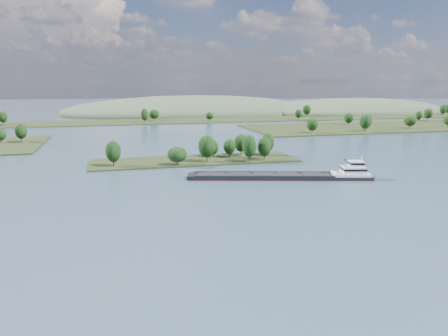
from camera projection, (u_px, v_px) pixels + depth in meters
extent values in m
plane|color=#334858|center=(227.00, 190.00, 156.10)|extent=(1800.00, 1800.00, 0.00)
cube|color=black|center=(195.00, 161.00, 213.03)|extent=(100.00, 30.00, 1.20)
cylinder|color=black|center=(249.00, 157.00, 208.09)|extent=(0.50, 0.50, 4.19)
ellipsoid|color=black|center=(249.00, 146.00, 207.06)|extent=(6.74, 6.74, 10.77)
cylinder|color=black|center=(209.00, 152.00, 225.50)|extent=(0.50, 0.50, 3.08)
ellipsoid|color=black|center=(209.00, 145.00, 224.74)|extent=(7.27, 7.27, 7.92)
cylinder|color=black|center=(207.00, 157.00, 207.29)|extent=(0.50, 0.50, 4.19)
ellipsoid|color=black|center=(207.00, 146.00, 206.26)|extent=(8.28, 8.28, 10.77)
cylinder|color=black|center=(213.00, 155.00, 219.73)|extent=(0.50, 0.50, 2.81)
ellipsoid|color=black|center=(213.00, 148.00, 219.04)|extent=(5.47, 5.47, 7.22)
cylinder|color=black|center=(177.00, 162.00, 199.06)|extent=(0.50, 0.50, 2.78)
ellipsoid|color=black|center=(177.00, 154.00, 198.37)|extent=(9.01, 9.01, 7.14)
cylinder|color=black|center=(114.00, 162.00, 196.33)|extent=(0.50, 0.50, 3.82)
ellipsoid|color=black|center=(113.00, 151.00, 195.39)|extent=(6.88, 6.88, 9.83)
cylinder|color=black|center=(229.00, 154.00, 219.82)|extent=(0.50, 0.50, 3.02)
ellipsoid|color=black|center=(229.00, 147.00, 219.08)|extent=(5.94, 5.94, 7.76)
cylinder|color=black|center=(268.00, 151.00, 226.61)|extent=(0.50, 0.50, 3.75)
ellipsoid|color=black|center=(268.00, 142.00, 225.68)|extent=(6.55, 6.55, 9.65)
cylinder|color=black|center=(264.00, 156.00, 211.84)|extent=(0.50, 0.50, 3.72)
ellipsoid|color=black|center=(264.00, 147.00, 210.93)|extent=(6.67, 6.67, 9.57)
cylinder|color=black|center=(241.00, 152.00, 226.71)|extent=(0.50, 0.50, 3.56)
ellipsoid|color=black|center=(241.00, 143.00, 225.84)|extent=(7.30, 7.30, 9.15)
cylinder|color=black|center=(22.00, 139.00, 275.01)|extent=(0.50, 0.50, 3.75)
ellipsoid|color=black|center=(21.00, 131.00, 274.08)|extent=(7.23, 7.23, 9.65)
cylinder|color=black|center=(1.00, 140.00, 272.88)|extent=(0.50, 0.50, 2.60)
ellipsoid|color=black|center=(1.00, 135.00, 272.23)|extent=(6.06, 6.06, 6.68)
cube|color=black|center=(426.00, 126.00, 384.09)|extent=(320.00, 90.00, 1.60)
cylinder|color=black|center=(312.00, 131.00, 322.21)|extent=(0.50, 0.50, 3.62)
ellipsoid|color=black|center=(312.00, 124.00, 321.31)|extent=(8.24, 8.24, 9.31)
cylinder|color=black|center=(428.00, 119.00, 425.57)|extent=(0.50, 0.50, 3.85)
ellipsoid|color=black|center=(428.00, 114.00, 424.62)|extent=(8.30, 8.30, 9.90)
cylinder|color=black|center=(448.00, 125.00, 366.43)|extent=(0.50, 0.50, 3.05)
ellipsoid|color=black|center=(448.00, 120.00, 365.68)|extent=(7.25, 7.25, 7.84)
cylinder|color=black|center=(410.00, 126.00, 356.24)|extent=(0.50, 0.50, 3.35)
ellipsoid|color=black|center=(410.00, 121.00, 355.41)|extent=(9.76, 9.76, 8.61)
cylinder|color=black|center=(365.00, 129.00, 330.93)|extent=(0.50, 0.50, 4.31)
ellipsoid|color=black|center=(365.00, 122.00, 329.87)|extent=(8.35, 8.35, 11.08)
cylinder|color=black|center=(368.00, 127.00, 346.88)|extent=(0.50, 0.50, 3.80)
ellipsoid|color=black|center=(368.00, 121.00, 345.94)|extent=(6.08, 6.08, 9.78)
cylinder|color=black|center=(348.00, 123.00, 382.28)|extent=(0.50, 0.50, 3.42)
ellipsoid|color=black|center=(349.00, 118.00, 381.44)|extent=(8.09, 8.09, 8.80)
cylinder|color=black|center=(419.00, 120.00, 416.27)|extent=(0.50, 0.50, 3.22)
ellipsoid|color=black|center=(419.00, 115.00, 415.47)|extent=(6.18, 6.18, 8.28)
cube|color=black|center=(152.00, 122.00, 421.79)|extent=(900.00, 60.00, 1.20)
cylinder|color=black|center=(448.00, 113.00, 505.73)|extent=(0.50, 0.50, 4.07)
cylinder|color=black|center=(298.00, 118.00, 438.87)|extent=(0.50, 0.50, 3.40)
ellipsoid|color=black|center=(298.00, 114.00, 438.03)|extent=(6.86, 6.86, 8.75)
cylinder|color=black|center=(154.00, 119.00, 427.60)|extent=(0.50, 0.50, 3.57)
ellipsoid|color=black|center=(154.00, 114.00, 426.72)|extent=(9.85, 9.85, 9.18)
cylinder|color=black|center=(442.00, 114.00, 491.61)|extent=(0.50, 0.50, 3.94)
ellipsoid|color=black|center=(443.00, 109.00, 490.64)|extent=(7.10, 7.10, 10.13)
cylinder|color=black|center=(307.00, 115.00, 476.89)|extent=(0.50, 0.50, 4.21)
ellipsoid|color=black|center=(307.00, 110.00, 475.85)|extent=(8.80, 8.80, 10.81)
cylinder|color=black|center=(3.00, 123.00, 385.43)|extent=(0.50, 0.50, 3.97)
ellipsoid|color=black|center=(3.00, 117.00, 384.45)|extent=(7.13, 7.13, 10.22)
cylinder|color=black|center=(210.00, 119.00, 423.92)|extent=(0.50, 0.50, 2.81)
ellipsoid|color=black|center=(210.00, 116.00, 423.23)|extent=(7.76, 7.76, 7.22)
cylinder|color=black|center=(145.00, 121.00, 401.65)|extent=(0.50, 0.50, 4.39)
ellipsoid|color=black|center=(145.00, 115.00, 400.57)|extent=(6.67, 6.67, 11.29)
ellipsoid|color=#3D4D35|center=(353.00, 112.00, 552.87)|extent=(260.00, 140.00, 36.00)
ellipsoid|color=#3D4D35|center=(193.00, 113.00, 531.60)|extent=(320.00, 160.00, 44.00)
cube|color=black|center=(281.00, 178.00, 174.13)|extent=(71.06, 27.29, 1.96)
cube|color=maroon|center=(281.00, 179.00, 174.21)|extent=(71.28, 27.51, 0.22)
cube|color=black|center=(263.00, 172.00, 178.23)|extent=(53.36, 14.83, 0.71)
cube|color=black|center=(264.00, 177.00, 169.67)|extent=(53.36, 14.83, 0.71)
cube|color=black|center=(263.00, 175.00, 173.98)|extent=(53.65, 21.75, 0.27)
cube|color=black|center=(214.00, 174.00, 174.10)|extent=(9.65, 9.15, 0.31)
cube|color=black|center=(239.00, 174.00, 174.01)|extent=(9.65, 9.15, 0.31)
cube|color=black|center=(263.00, 174.00, 173.92)|extent=(9.65, 9.15, 0.31)
cube|color=black|center=(288.00, 174.00, 173.84)|extent=(9.65, 9.15, 0.31)
cube|color=black|center=(313.00, 174.00, 173.75)|extent=(9.65, 9.15, 0.31)
cube|color=black|center=(191.00, 177.00, 174.39)|extent=(4.68, 8.43, 1.78)
cylinder|color=black|center=(193.00, 173.00, 174.14)|extent=(0.26, 0.26, 1.96)
cube|color=white|center=(351.00, 174.00, 173.58)|extent=(15.99, 11.99, 1.07)
cube|color=white|center=(353.00, 170.00, 173.23)|extent=(10.46, 9.21, 2.67)
cube|color=black|center=(353.00, 169.00, 173.16)|extent=(10.68, 9.43, 0.80)
cube|color=white|center=(356.00, 164.00, 172.77)|extent=(6.56, 6.56, 1.96)
cube|color=black|center=(356.00, 163.00, 172.70)|extent=(6.78, 6.78, 0.71)
cube|color=white|center=(356.00, 161.00, 172.56)|extent=(6.99, 6.99, 0.18)
cylinder|color=white|center=(362.00, 159.00, 172.33)|extent=(0.22, 0.22, 2.31)
cylinder|color=black|center=(345.00, 160.00, 175.18)|extent=(0.55, 0.55, 1.07)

